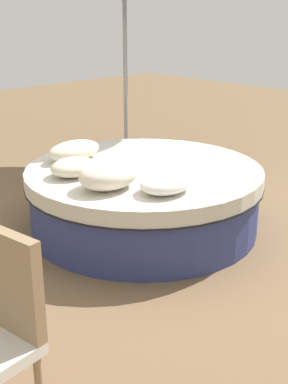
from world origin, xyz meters
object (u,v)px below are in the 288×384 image
throw_pillow_2 (108,175)px  throw_pillow_1 (74,167)px  throw_pillow_0 (74,151)px  throw_pillow_3 (166,183)px  round_bed (144,197)px

throw_pillow_2 → throw_pillow_1: bearing=-89.9°
throw_pillow_0 → throw_pillow_2: (0.29, 0.80, 0.02)m
throw_pillow_0 → throw_pillow_2: 0.85m
throw_pillow_0 → throw_pillow_3: bearing=88.3°
throw_pillow_2 → round_bed: bearing=-161.5°
throw_pillow_0 → throw_pillow_2: throw_pillow_2 is taller
throw_pillow_3 → throw_pillow_1: bearing=-72.7°
throw_pillow_0 → throw_pillow_3: (0.03, 1.17, -0.02)m
throw_pillow_1 → throw_pillow_3: throw_pillow_1 is taller
round_bed → throw_pillow_3: throw_pillow_3 is taller
throw_pillow_1 → throw_pillow_3: 0.85m
throw_pillow_2 → throw_pillow_3: 0.45m
round_bed → throw_pillow_2: (0.57, 0.19, 0.38)m
round_bed → throw_pillow_2: 0.72m
throw_pillow_1 → throw_pillow_2: (-0.00, 0.44, 0.03)m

